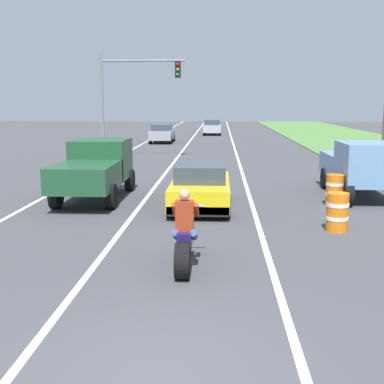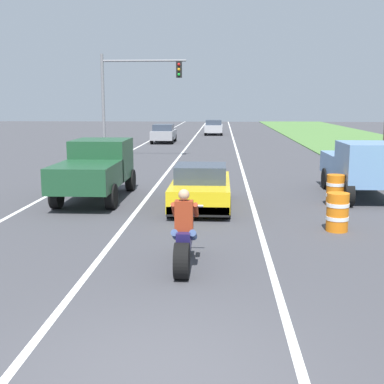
# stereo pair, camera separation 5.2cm
# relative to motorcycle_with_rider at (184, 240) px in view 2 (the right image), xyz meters

# --- Properties ---
(ground_plane) EXTENTS (160.00, 160.00, 0.00)m
(ground_plane) POSITION_rel_motorcycle_with_rider_xyz_m (-0.05, -4.09, -0.59)
(ground_plane) COLOR #424247
(lane_stripe_left_solid) EXTENTS (0.14, 120.00, 0.01)m
(lane_stripe_left_solid) POSITION_rel_motorcycle_with_rider_xyz_m (-5.45, 15.91, -0.59)
(lane_stripe_left_solid) COLOR white
(lane_stripe_left_solid) RESTS_ON ground
(lane_stripe_right_solid) EXTENTS (0.14, 120.00, 0.01)m
(lane_stripe_right_solid) POSITION_rel_motorcycle_with_rider_xyz_m (1.75, 15.91, -0.59)
(lane_stripe_right_solid) COLOR white
(lane_stripe_right_solid) RESTS_ON ground
(lane_stripe_centre_dashed) EXTENTS (0.14, 120.00, 0.01)m
(lane_stripe_centre_dashed) POSITION_rel_motorcycle_with_rider_xyz_m (-1.85, 15.91, -0.59)
(lane_stripe_centre_dashed) COLOR white
(lane_stripe_centre_dashed) RESTS_ON ground
(motorcycle_with_rider) EXTENTS (0.70, 2.21, 1.62)m
(motorcycle_with_rider) POSITION_rel_motorcycle_with_rider_xyz_m (0.00, 0.00, 0.00)
(motorcycle_with_rider) COLOR black
(motorcycle_with_rider) RESTS_ON ground
(sports_car_yellow) EXTENTS (1.84, 4.30, 1.37)m
(sports_car_yellow) POSITION_rel_motorcycle_with_rider_xyz_m (0.08, 6.06, 0.04)
(sports_car_yellow) COLOR yellow
(sports_car_yellow) RESTS_ON ground
(pickup_truck_left_lane_dark_green) EXTENTS (2.02, 4.80, 1.98)m
(pickup_truck_left_lane_dark_green) POSITION_rel_motorcycle_with_rider_xyz_m (-3.55, 7.18, 0.51)
(pickup_truck_left_lane_dark_green) COLOR #1E4C2D
(pickup_truck_left_lane_dark_green) RESTS_ON ground
(pickup_truck_right_shoulder_light_blue) EXTENTS (2.02, 4.80, 1.98)m
(pickup_truck_right_shoulder_light_blue) POSITION_rel_motorcycle_with_rider_xyz_m (5.63, 8.14, 0.51)
(pickup_truck_right_shoulder_light_blue) COLOR #6B93C6
(pickup_truck_right_shoulder_light_blue) RESTS_ON ground
(traffic_light_mast_near) EXTENTS (4.92, 0.34, 6.00)m
(traffic_light_mast_near) POSITION_rel_motorcycle_with_rider_xyz_m (-4.64, 19.77, 3.43)
(traffic_light_mast_near) COLOR gray
(traffic_light_mast_near) RESTS_ON ground
(construction_barrel_nearest) EXTENTS (0.58, 0.58, 1.00)m
(construction_barrel_nearest) POSITION_rel_motorcycle_with_rider_xyz_m (3.73, 3.23, -0.09)
(construction_barrel_nearest) COLOR orange
(construction_barrel_nearest) RESTS_ON ground
(construction_barrel_mid) EXTENTS (0.58, 0.58, 1.00)m
(construction_barrel_mid) POSITION_rel_motorcycle_with_rider_xyz_m (4.39, 6.56, -0.09)
(construction_barrel_mid) COLOR orange
(construction_barrel_mid) RESTS_ON ground
(distant_car_far_ahead) EXTENTS (1.80, 4.00, 1.50)m
(distant_car_far_ahead) POSITION_rel_motorcycle_with_rider_xyz_m (-4.01, 31.49, 0.18)
(distant_car_far_ahead) COLOR #99999E
(distant_car_far_ahead) RESTS_ON ground
(distant_car_further_ahead) EXTENTS (1.80, 4.00, 1.50)m
(distant_car_further_ahead) POSITION_rel_motorcycle_with_rider_xyz_m (-0.11, 41.80, 0.18)
(distant_car_further_ahead) COLOR #B2B2B7
(distant_car_further_ahead) RESTS_ON ground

